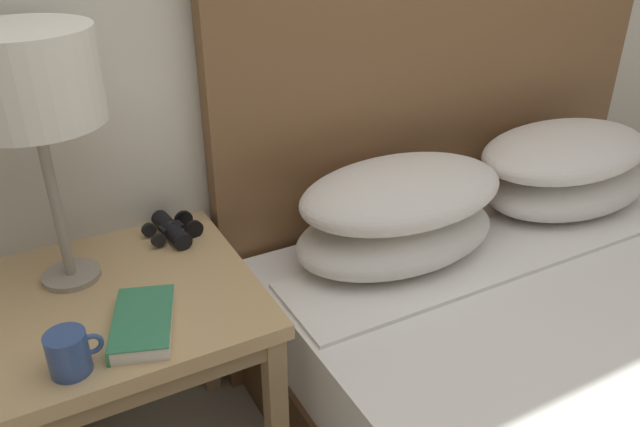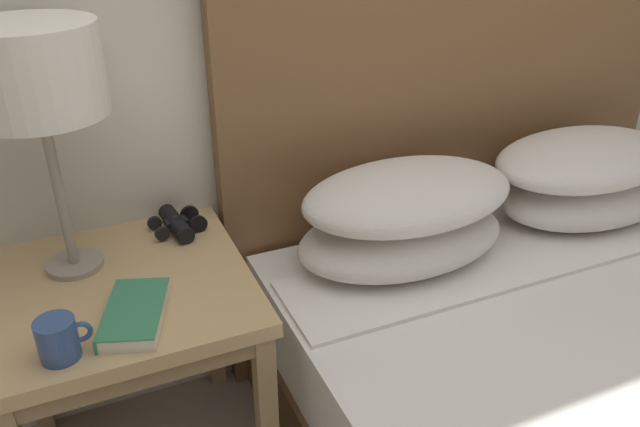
% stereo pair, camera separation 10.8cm
% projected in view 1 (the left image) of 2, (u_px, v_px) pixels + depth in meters
% --- Properties ---
extents(nightstand, '(0.58, 0.58, 0.60)m').
position_uv_depth(nightstand, '(126.00, 321.00, 1.43)').
color(nightstand, tan).
rests_on(nightstand, ground_plane).
extents(bed, '(1.59, 1.98, 1.32)m').
position_uv_depth(bed, '(639.00, 398.00, 1.51)').
color(bed, '#4E3520').
rests_on(bed, ground_plane).
extents(table_lamp, '(0.28, 0.28, 0.57)m').
position_uv_depth(table_lamp, '(28.00, 82.00, 1.22)').
color(table_lamp, gray).
rests_on(table_lamp, nightstand).
extents(book_on_nightstand, '(0.18, 0.24, 0.03)m').
position_uv_depth(book_on_nightstand, '(142.00, 323.00, 1.26)').
color(book_on_nightstand, silver).
rests_on(book_on_nightstand, nightstand).
extents(binoculars_pair, '(0.15, 0.16, 0.05)m').
position_uv_depth(binoculars_pair, '(172.00, 229.00, 1.59)').
color(binoculars_pair, black).
rests_on(binoculars_pair, nightstand).
extents(coffee_mug, '(0.10, 0.08, 0.08)m').
position_uv_depth(coffee_mug, '(69.00, 353.00, 1.14)').
color(coffee_mug, '#334C84').
rests_on(coffee_mug, nightstand).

